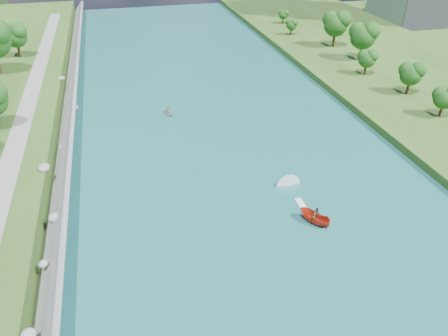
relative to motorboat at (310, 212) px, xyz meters
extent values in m
plane|color=#2D5119|center=(-5.95, -5.57, -0.82)|extent=(260.00, 260.00, 0.00)
cube|color=#175158|center=(-5.95, 14.43, -0.77)|extent=(55.00, 240.00, 0.10)
cube|color=slate|center=(-31.80, 14.43, 0.98)|extent=(3.54, 236.00, 4.05)
ellipsoid|color=gray|center=(-32.73, -12.82, 2.34)|extent=(1.39, 1.50, 0.96)
ellipsoid|color=gray|center=(-32.44, -3.14, 1.67)|extent=(0.96, 1.11, 0.66)
ellipsoid|color=gray|center=(-31.83, 5.03, 1.52)|extent=(1.57, 1.49, 1.21)
ellipsoid|color=gray|center=(-33.69, 15.32, 2.86)|extent=(1.62, 1.95, 1.04)
ellipsoid|color=gray|center=(-31.73, 24.67, 0.77)|extent=(1.69, 1.84, 1.04)
ellipsoid|color=gray|center=(-31.23, 34.42, 0.48)|extent=(1.20, 1.55, 0.77)
ellipsoid|color=gray|center=(-30.99, 43.41, -0.50)|extent=(1.65, 1.53, 1.00)
ellipsoid|color=gray|center=(-33.28, 51.63, 2.85)|extent=(1.42, 1.26, 0.86)
cube|color=gray|center=(-38.45, 14.43, 2.73)|extent=(3.00, 200.00, 0.10)
ellipsoid|color=#154412|center=(-43.53, 69.70, 7.28)|extent=(5.53, 5.53, 9.22)
ellipsoid|color=#154412|center=(34.31, 19.68, 4.02)|extent=(4.01, 4.01, 6.69)
ellipsoid|color=#154412|center=(34.99, 30.79, 4.57)|extent=(4.67, 4.67, 7.79)
ellipsoid|color=#154412|center=(32.51, 43.18, 4.02)|extent=(4.01, 4.01, 6.69)
ellipsoid|color=#154412|center=(36.74, 53.03, 6.07)|extent=(6.47, 6.47, 10.78)
ellipsoid|color=#154412|center=(35.52, 64.86, 6.15)|extent=(6.57, 6.57, 10.95)
ellipsoid|color=#154412|center=(28.84, 78.50, 3.36)|extent=(3.22, 3.22, 5.36)
ellipsoid|color=#154412|center=(31.54, 91.76, 3.20)|extent=(3.02, 3.02, 5.04)
imported|color=red|center=(-0.01, -1.37, 0.11)|extent=(3.81, 4.48, 1.67)
imported|color=#66605B|center=(-0.41, -1.77, 0.51)|extent=(0.70, 0.51, 1.78)
imported|color=#66605B|center=(0.49, -0.87, 0.39)|extent=(0.94, 0.88, 1.53)
cube|color=white|center=(-0.01, 1.63, -0.69)|extent=(0.90, 5.00, 0.06)
imported|color=gray|center=(-13.35, 36.16, -0.40)|extent=(3.15, 3.68, 0.64)
imported|color=#66605B|center=(-13.35, 36.16, 0.20)|extent=(0.78, 0.66, 1.35)
camera|label=1|loc=(-22.30, -40.99, 35.01)|focal=35.00mm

